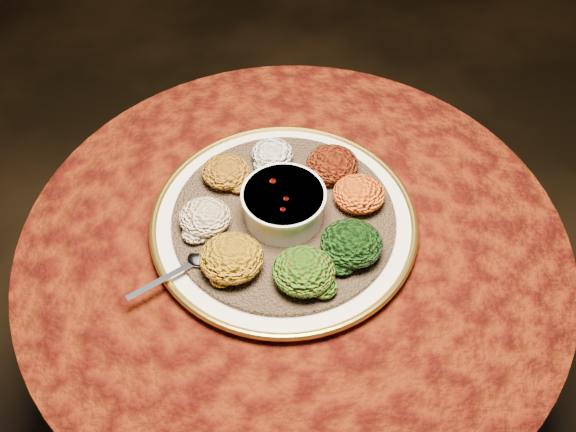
{
  "coord_description": "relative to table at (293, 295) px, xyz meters",
  "views": [
    {
      "loc": [
        0.03,
        -0.66,
        1.63
      ],
      "look_at": [
        -0.01,
        0.03,
        0.76
      ],
      "focal_mm": 40.0,
      "sensor_mm": 36.0,
      "label": 1
    }
  ],
  "objects": [
    {
      "name": "injera",
      "position": [
        -0.02,
        0.03,
        0.2
      ],
      "size": [
        0.43,
        0.43,
        0.01
      ],
      "primitive_type": "cylinder",
      "rotation": [
        0.0,
        0.0,
        -0.11
      ],
      "color": "brown",
      "rests_on": "platter"
    },
    {
      "name": "portion_gomen",
      "position": [
        0.1,
        -0.04,
        0.23
      ],
      "size": [
        0.1,
        0.1,
        0.05
      ],
      "primitive_type": "ellipsoid",
      "color": "black",
      "rests_on": "injera"
    },
    {
      "name": "portion_timatim",
      "position": [
        -0.15,
        0.0,
        0.23
      ],
      "size": [
        0.09,
        0.08,
        0.04
      ],
      "primitive_type": "ellipsoid",
      "color": "maroon",
      "rests_on": "injera"
    },
    {
      "name": "portion_mixveg",
      "position": [
        0.02,
        -0.1,
        0.23
      ],
      "size": [
        0.1,
        0.1,
        0.05
      ],
      "primitive_type": "ellipsoid",
      "color": "#9A2309",
      "rests_on": "injera"
    },
    {
      "name": "portion_ayib",
      "position": [
        -0.05,
        0.16,
        0.23
      ],
      "size": [
        0.08,
        0.07,
        0.04
      ],
      "primitive_type": "ellipsoid",
      "color": "white",
      "rests_on": "injera"
    },
    {
      "name": "portion_kitfo",
      "position": [
        0.06,
        0.14,
        0.23
      ],
      "size": [
        0.1,
        0.09,
        0.05
      ],
      "primitive_type": "ellipsoid",
      "color": "black",
      "rests_on": "injera"
    },
    {
      "name": "stew_bowl",
      "position": [
        -0.02,
        0.03,
        0.24
      ],
      "size": [
        0.14,
        0.14,
        0.06
      ],
      "color": "silver",
      "rests_on": "injera"
    },
    {
      "name": "spoon",
      "position": [
        -0.16,
        -0.08,
        0.21
      ],
      "size": [
        0.13,
        0.1,
        0.01
      ],
      "rotation": [
        0.0,
        0.0,
        -2.47
      ],
      "color": "silver",
      "rests_on": "injera"
    },
    {
      "name": "platter",
      "position": [
        -0.02,
        0.03,
        0.19
      ],
      "size": [
        0.51,
        0.51,
        0.02
      ],
      "rotation": [
        0.0,
        0.0,
        0.13
      ],
      "color": "white",
      "rests_on": "table"
    },
    {
      "name": "portion_kik",
      "position": [
        -0.1,
        -0.08,
        0.23
      ],
      "size": [
        0.1,
        0.1,
        0.05
      ],
      "primitive_type": "ellipsoid",
      "color": "#A9650E",
      "rests_on": "injera"
    },
    {
      "name": "table",
      "position": [
        0.0,
        0.0,
        0.0
      ],
      "size": [
        0.96,
        0.96,
        0.73
      ],
      "color": "black",
      "rests_on": "ground"
    },
    {
      "name": "portion_shiro",
      "position": [
        -0.13,
        0.11,
        0.23
      ],
      "size": [
        0.09,
        0.08,
        0.04
      ],
      "primitive_type": "ellipsoid",
      "color": "#9D5112",
      "rests_on": "injera"
    },
    {
      "name": "portion_tikil",
      "position": [
        0.11,
        0.07,
        0.23
      ],
      "size": [
        0.09,
        0.09,
        0.04
      ],
      "primitive_type": "ellipsoid",
      "color": "#C38D10",
      "rests_on": "injera"
    }
  ]
}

